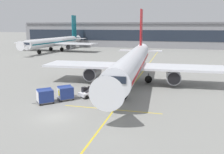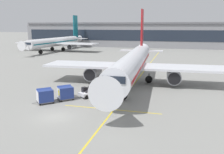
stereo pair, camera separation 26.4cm
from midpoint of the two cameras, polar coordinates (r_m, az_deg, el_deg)
name	(u,v)px [view 1 (the left image)]	position (r m, az deg, el deg)	size (l,w,h in m)	color
ground_plane	(56,117)	(27.86, -13.31, -9.07)	(600.00, 600.00, 0.00)	gray
parked_airplane	(132,64)	(41.88, 4.57, 3.15)	(30.70, 40.21, 13.43)	silver
belt_loader	(93,90)	(34.68, -4.72, -3.15)	(4.40, 4.96, 2.78)	silver
baggage_cart_lead	(65,93)	(33.49, -11.08, -3.59)	(2.55, 2.53, 1.91)	#515156
baggage_cart_second	(45,96)	(32.62, -15.61, -4.24)	(2.55, 2.53, 1.91)	#515156
ground_crew_by_loader	(60,94)	(32.81, -12.38, -3.98)	(0.44, 0.44, 1.74)	#333847
ground_crew_by_carts	(70,90)	(34.88, -9.99, -2.93)	(0.35, 0.55, 1.74)	black
safety_cone_engine_keepout	(101,83)	(41.33, -2.86, -1.42)	(0.53, 0.53, 0.61)	black
apron_guidance_line_lead_in	(133,84)	(41.79, 4.82, -1.71)	(0.20, 110.00, 0.01)	yellow
apron_guidance_line_stop_bar	(112,109)	(29.43, -0.37, -7.58)	(12.00, 0.20, 0.01)	yellow
terminal_building	(174,35)	(118.17, 14.26, 9.52)	(143.02, 20.40, 11.22)	gray
distant_airplane	(55,42)	(98.23, -13.27, 7.95)	(33.15, 41.79, 14.23)	white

